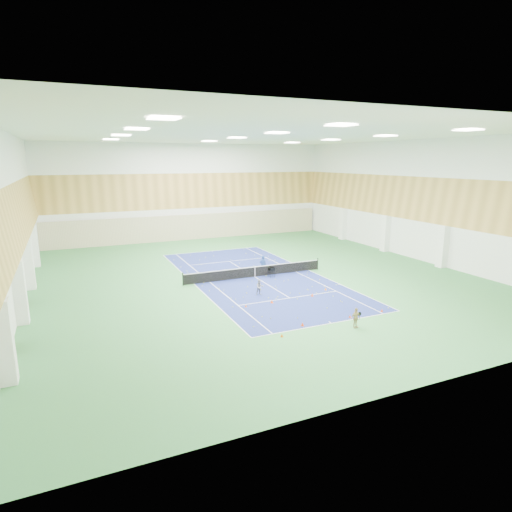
# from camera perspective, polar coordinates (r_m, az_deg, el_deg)

# --- Properties ---
(ground) EXTENTS (40.00, 40.00, 0.00)m
(ground) POSITION_cam_1_polar(r_m,az_deg,el_deg) (37.42, -0.15, -2.81)
(ground) COLOR #32763D
(ground) RESTS_ON ground
(room_shell) EXTENTS (36.00, 40.00, 12.00)m
(room_shell) POSITION_cam_1_polar(r_m,az_deg,el_deg) (36.28, -0.15, 6.36)
(room_shell) COLOR white
(room_shell) RESTS_ON ground
(wood_cladding) EXTENTS (36.00, 40.00, 8.00)m
(wood_cladding) POSITION_cam_1_polar(r_m,az_deg,el_deg) (36.11, -0.15, 9.51)
(wood_cladding) COLOR tan
(wood_cladding) RESTS_ON room_shell
(ceiling_light_grid) EXTENTS (21.40, 25.40, 0.06)m
(ceiling_light_grid) POSITION_cam_1_polar(r_m,az_deg,el_deg) (36.10, -0.16, 15.74)
(ceiling_light_grid) COLOR white
(ceiling_light_grid) RESTS_ON room_shell
(court_surface) EXTENTS (10.97, 23.77, 0.01)m
(court_surface) POSITION_cam_1_polar(r_m,az_deg,el_deg) (37.42, -0.15, -2.80)
(court_surface) COLOR navy
(court_surface) RESTS_ON ground
(tennis_balls_scatter) EXTENTS (10.57, 22.77, 0.07)m
(tennis_balls_scatter) POSITION_cam_1_polar(r_m,az_deg,el_deg) (37.41, -0.15, -2.74)
(tennis_balls_scatter) COLOR #C1CF23
(tennis_balls_scatter) RESTS_ON ground
(tennis_net) EXTENTS (12.80, 0.10, 1.10)m
(tennis_net) POSITION_cam_1_polar(r_m,az_deg,el_deg) (37.28, -0.15, -2.00)
(tennis_net) COLOR black
(tennis_net) RESTS_ON ground
(back_curtain) EXTENTS (35.40, 0.16, 3.20)m
(back_curtain) POSITION_cam_1_polar(r_m,az_deg,el_deg) (55.35, -8.47, 3.84)
(back_curtain) COLOR #C6B793
(back_curtain) RESTS_ON ground
(door_left_a) EXTENTS (0.08, 1.80, 2.20)m
(door_left_a) POSITION_cam_1_polar(r_m,az_deg,el_deg) (26.73, -29.98, -8.58)
(door_left_a) COLOR #593319
(door_left_a) RESTS_ON ground
(door_left_b) EXTENTS (0.08, 1.80, 2.20)m
(door_left_b) POSITION_cam_1_polar(r_m,az_deg,el_deg) (34.32, -28.74, -3.96)
(door_left_b) COLOR #593319
(door_left_b) RESTS_ON ground
(coach) EXTENTS (0.65, 0.46, 1.70)m
(coach) POSITION_cam_1_polar(r_m,az_deg,el_deg) (38.15, 0.91, -1.19)
(coach) COLOR navy
(coach) RESTS_ON ground
(child_court) EXTENTS (0.62, 0.50, 1.21)m
(child_court) POSITION_cam_1_polar(r_m,az_deg,el_deg) (32.42, 0.49, -4.17)
(child_court) COLOR #92939A
(child_court) RESTS_ON ground
(child_apron) EXTENTS (0.78, 0.41, 1.26)m
(child_apron) POSITION_cam_1_polar(r_m,az_deg,el_deg) (26.95, 13.15, -8.03)
(child_apron) COLOR tan
(child_apron) RESTS_ON ground
(ball_cart) EXTENTS (0.52, 0.52, 0.87)m
(ball_cart) POSITION_cam_1_polar(r_m,az_deg,el_deg) (37.33, 2.09, -2.17)
(ball_cart) COLOR black
(ball_cart) RESTS_ON ground
(cone_svc_a) EXTENTS (0.18, 0.18, 0.19)m
(cone_svc_a) POSITION_cam_1_polar(r_m,az_deg,el_deg) (29.95, -1.36, -6.64)
(cone_svc_a) COLOR #FF5F0D
(cone_svc_a) RESTS_ON ground
(cone_svc_b) EXTENTS (0.22, 0.22, 0.25)m
(cone_svc_b) POSITION_cam_1_polar(r_m,az_deg,el_deg) (30.77, 2.13, -6.06)
(cone_svc_b) COLOR #FF490D
(cone_svc_b) RESTS_ON ground
(cone_svc_c) EXTENTS (0.22, 0.22, 0.24)m
(cone_svc_c) POSITION_cam_1_polar(r_m,az_deg,el_deg) (32.47, 7.52, -5.15)
(cone_svc_c) COLOR #E9420C
(cone_svc_c) RESTS_ON ground
(cone_svc_d) EXTENTS (0.21, 0.21, 0.23)m
(cone_svc_d) POSITION_cam_1_polar(r_m,az_deg,el_deg) (34.10, 9.26, -4.34)
(cone_svc_d) COLOR orange
(cone_svc_d) RESTS_ON ground
(cone_base_a) EXTENTS (0.19, 0.19, 0.21)m
(cone_base_a) POSITION_cam_1_polar(r_m,az_deg,el_deg) (25.20, 3.46, -10.50)
(cone_base_a) COLOR orange
(cone_base_a) RESTS_ON ground
(cone_base_b) EXTENTS (0.22, 0.22, 0.24)m
(cone_base_b) POSITION_cam_1_polar(r_m,az_deg,el_deg) (26.85, 6.22, -9.02)
(cone_base_b) COLOR red
(cone_base_b) RESTS_ON ground
(cone_base_c) EXTENTS (0.18, 0.18, 0.20)m
(cone_base_c) POSITION_cam_1_polar(r_m,az_deg,el_deg) (28.67, 12.42, -7.85)
(cone_base_c) COLOR red
(cone_base_c) RESTS_ON ground
(cone_base_d) EXTENTS (0.18, 0.18, 0.19)m
(cone_base_d) POSITION_cam_1_polar(r_m,az_deg,el_deg) (30.29, 16.43, -6.96)
(cone_base_d) COLOR #F23F0C
(cone_base_d) RESTS_ON ground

